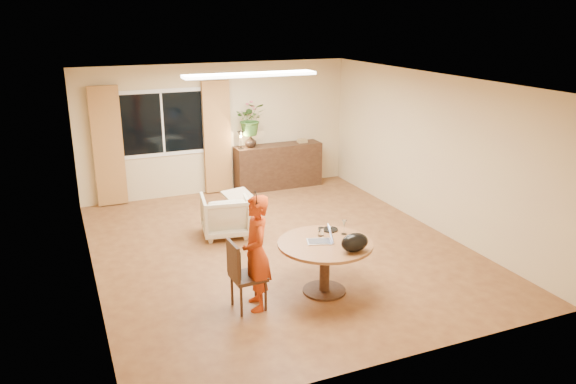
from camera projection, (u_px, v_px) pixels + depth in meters
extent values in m
plane|color=brown|center=(279.00, 248.00, 8.80)|extent=(6.50, 6.50, 0.00)
plane|color=white|center=(278.00, 80.00, 8.01)|extent=(6.50, 6.50, 0.00)
plane|color=beige|center=(218.00, 129.00, 11.26)|extent=(5.50, 0.00, 5.50)
plane|color=beige|center=(85.00, 189.00, 7.38)|extent=(0.00, 6.50, 6.50)
plane|color=beige|center=(430.00, 151.00, 9.42)|extent=(0.00, 6.50, 6.50)
cube|color=white|center=(162.00, 123.00, 10.77)|extent=(1.70, 0.02, 1.30)
cube|color=black|center=(163.00, 123.00, 10.76)|extent=(1.55, 0.01, 1.15)
cube|color=white|center=(163.00, 123.00, 10.76)|extent=(0.04, 0.01, 1.15)
cube|color=olive|center=(108.00, 147.00, 10.42)|extent=(0.55, 0.08, 2.25)
cube|color=olive|center=(217.00, 137.00, 11.20)|extent=(0.55, 0.08, 2.25)
cube|color=white|center=(250.00, 75.00, 9.07)|extent=(2.20, 0.35, 0.05)
cylinder|color=brown|center=(325.00, 244.00, 7.22)|extent=(1.23, 1.23, 0.04)
cylinder|color=black|center=(325.00, 268.00, 7.33)|extent=(0.13, 0.13, 0.66)
cylinder|color=black|center=(324.00, 290.00, 7.42)|extent=(0.57, 0.57, 0.03)
imported|color=#B5270D|center=(256.00, 253.00, 6.82)|extent=(0.58, 0.43, 1.46)
imported|color=#C3AE9B|center=(225.00, 215.00, 9.22)|extent=(0.85, 0.87, 0.69)
cube|color=black|center=(278.00, 166.00, 11.75)|extent=(1.83, 0.45, 0.92)
imported|color=black|center=(251.00, 141.00, 11.35)|extent=(0.26, 0.26, 0.25)
imported|color=#2B6E29|center=(251.00, 119.00, 11.21)|extent=(0.71, 0.66, 0.66)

